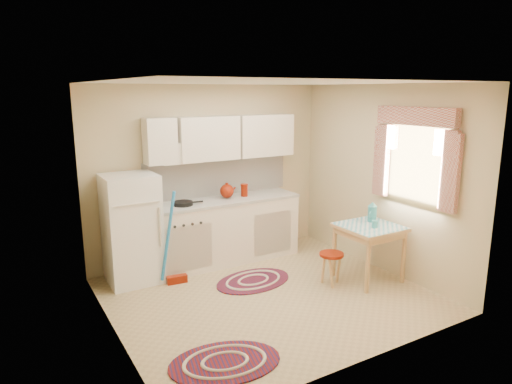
{
  "coord_description": "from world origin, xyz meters",
  "views": [
    {
      "loc": [
        -2.72,
        -4.31,
        2.41
      ],
      "look_at": [
        -0.03,
        0.25,
        1.23
      ],
      "focal_mm": 32.0,
      "sensor_mm": 36.0,
      "label": 1
    }
  ],
  "objects_px": {
    "base_cabinets": "(222,232)",
    "stool": "(331,269)",
    "table": "(368,253)",
    "fridge": "(132,229)"
  },
  "relations": [
    {
      "from": "fridge",
      "to": "stool",
      "type": "relative_size",
      "value": 3.33
    },
    {
      "from": "base_cabinets",
      "to": "table",
      "type": "relative_size",
      "value": 3.12
    },
    {
      "from": "fridge",
      "to": "base_cabinets",
      "type": "distance_m",
      "value": 1.32
    },
    {
      "from": "fridge",
      "to": "stool",
      "type": "height_order",
      "value": "fridge"
    },
    {
      "from": "base_cabinets",
      "to": "table",
      "type": "bearing_deg",
      "value": -48.65
    },
    {
      "from": "base_cabinets",
      "to": "table",
      "type": "xyz_separation_m",
      "value": [
        1.35,
        -1.54,
        -0.08
      ]
    },
    {
      "from": "fridge",
      "to": "table",
      "type": "relative_size",
      "value": 1.94
    },
    {
      "from": "base_cabinets",
      "to": "stool",
      "type": "distance_m",
      "value": 1.67
    },
    {
      "from": "base_cabinets",
      "to": "fridge",
      "type": "bearing_deg",
      "value": -177.78
    },
    {
      "from": "table",
      "to": "stool",
      "type": "height_order",
      "value": "table"
    }
  ]
}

